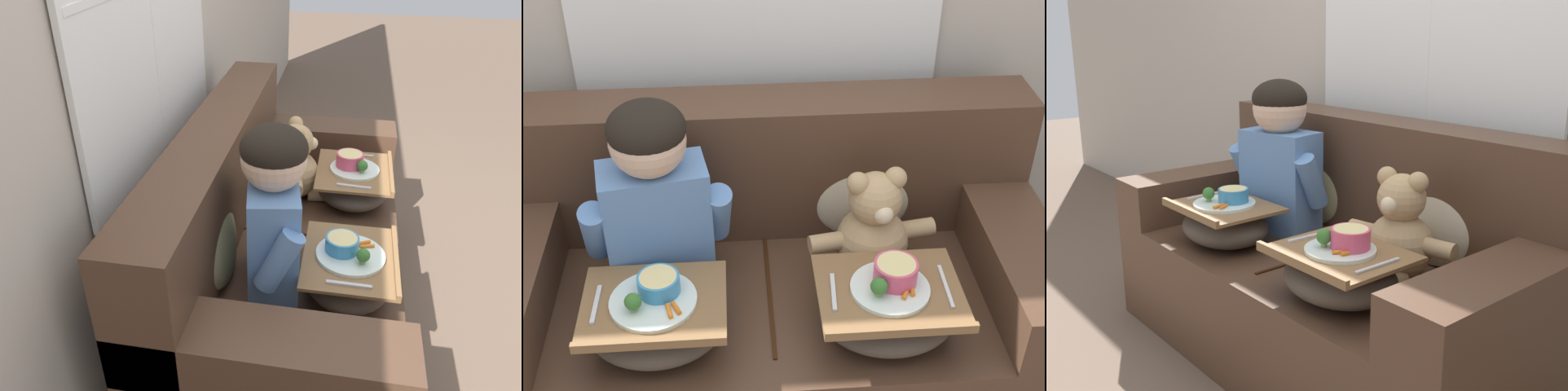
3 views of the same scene
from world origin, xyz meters
TOP-DOWN VIEW (x-y plane):
  - ground_plane at (0.00, 0.00)m, footprint 14.00×14.00m
  - wall_back_with_window at (0.00, 0.57)m, footprint 8.00×0.08m
  - couch at (0.00, 0.06)m, footprint 1.73×0.86m
  - throw_pillow_behind_child at (-0.32, 0.24)m, footprint 0.37×0.18m
  - throw_pillow_behind_teddy at (0.32, 0.24)m, footprint 0.36×0.17m
  - child_figure at (-0.32, 0.04)m, footprint 0.45×0.24m
  - teddy_bear at (0.32, 0.03)m, footprint 0.40×0.28m
  - lap_tray_child at (-0.32, -0.23)m, footprint 0.39×0.32m
  - lap_tray_teddy at (0.32, -0.23)m, footprint 0.40×0.33m

SIDE VIEW (x-z plane):
  - ground_plane at x=0.00m, z-range 0.00..0.00m
  - couch at x=0.00m, z-range -0.12..0.77m
  - lap_tray_child at x=-0.32m, z-range 0.40..0.62m
  - lap_tray_teddy at x=0.32m, z-range 0.40..0.62m
  - teddy_bear at x=0.32m, z-range 0.40..0.76m
  - throw_pillow_behind_child at x=-0.32m, z-range 0.41..0.79m
  - throw_pillow_behind_teddy at x=0.32m, z-range 0.41..0.79m
  - child_figure at x=-0.32m, z-range 0.45..1.07m
  - wall_back_with_window at x=0.00m, z-range 0.00..2.60m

